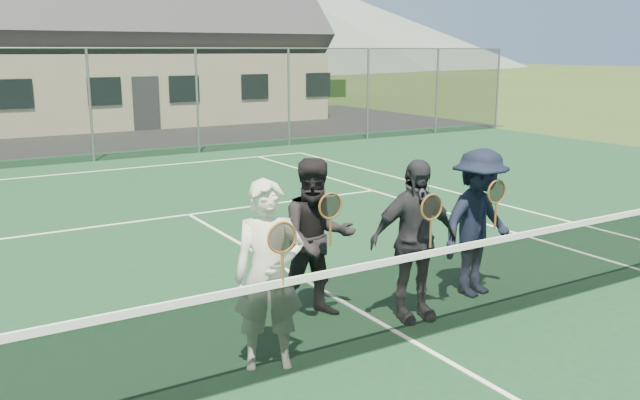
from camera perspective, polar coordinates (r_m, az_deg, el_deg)
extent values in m
plane|color=#2D4318|center=(25.57, -21.84, 5.00)|extent=(220.00, 220.00, 0.00)
cube|color=#14381E|center=(7.19, 7.71, -11.77)|extent=(30.00, 30.00, 0.02)
cube|color=black|center=(37.36, -25.14, 7.68)|extent=(40.00, 1.20, 1.10)
cone|color=#57685D|center=(116.32, -0.82, 14.53)|extent=(90.00, 90.00, 14.00)
cube|color=white|center=(17.69, -17.27, 2.43)|extent=(10.97, 0.06, 0.01)
cube|color=white|center=(12.54, -10.99, -1.22)|extent=(8.23, 0.06, 0.01)
cube|color=white|center=(7.19, 7.71, -11.66)|extent=(0.06, 12.80, 0.01)
cube|color=black|center=(7.01, 7.82, -8.26)|extent=(11.60, 0.02, 0.88)
cube|color=white|center=(6.87, 7.93, -4.75)|extent=(11.60, 0.03, 0.07)
cylinder|color=slate|center=(19.07, -18.79, 7.50)|extent=(0.07, 0.07, 3.00)
cylinder|color=slate|center=(19.95, -10.30, 8.15)|extent=(0.07, 0.07, 3.00)
cylinder|color=slate|center=(21.22, -2.65, 8.59)|extent=(0.07, 0.07, 3.00)
cylinder|color=slate|center=(22.81, 4.05, 8.85)|extent=(0.07, 0.07, 3.00)
cylinder|color=slate|center=(24.67, 9.81, 8.97)|extent=(0.07, 0.07, 3.00)
cylinder|color=slate|center=(26.73, 14.73, 9.01)|extent=(0.07, 0.07, 3.00)
cube|color=black|center=(19.07, -18.79, 7.50)|extent=(30.00, 0.03, 3.00)
cylinder|color=slate|center=(19.02, -19.11, 12.00)|extent=(30.00, 0.04, 0.04)
cube|color=beige|center=(30.22, -15.84, 9.12)|extent=(15.00, 8.00, 2.80)
cube|color=#2D2D33|center=(26.26, -14.42, 7.88)|extent=(1.00, 0.06, 2.00)
cube|color=black|center=(25.28, -24.36, 8.14)|extent=(1.20, 0.06, 1.00)
cube|color=black|center=(25.83, -17.70, 8.72)|extent=(1.20, 0.06, 1.00)
cube|color=black|center=(26.70, -11.37, 9.17)|extent=(1.20, 0.06, 1.00)
cube|color=black|center=(27.88, -5.50, 9.49)|extent=(1.20, 0.06, 1.00)
cube|color=black|center=(29.32, -0.15, 9.69)|extent=(1.20, 0.06, 1.00)
cylinder|color=#352213|center=(38.56, -22.52, 10.07)|extent=(0.22, 0.22, 3.85)
cylinder|color=#352313|center=(41.36, -8.51, 10.98)|extent=(0.22, 0.22, 3.85)
cylinder|color=#3B2215|center=(44.06, -1.18, 11.19)|extent=(0.22, 0.22, 3.85)
imported|color=beige|center=(6.30, -4.34, -6.37)|extent=(0.77, 0.65, 1.80)
torus|color=brown|center=(5.94, -3.22, -3.17)|extent=(0.29, 0.02, 0.29)
cylinder|color=black|center=(5.94, -3.22, -3.17)|extent=(0.25, 0.00, 0.25)
cylinder|color=brown|center=(6.02, -3.18, -5.74)|extent=(0.03, 0.03, 0.32)
imported|color=black|center=(7.45, -0.24, -3.32)|extent=(1.01, 0.86, 1.80)
torus|color=brown|center=(7.13, 0.88, -0.50)|extent=(0.29, 0.02, 0.29)
cylinder|color=black|center=(7.13, 0.88, -0.50)|extent=(0.25, 0.00, 0.25)
cylinder|color=brown|center=(7.19, 0.87, -2.67)|extent=(0.03, 0.03, 0.32)
imported|color=#24252A|center=(7.47, 7.91, -3.40)|extent=(1.11, 0.61, 1.80)
torus|color=brown|center=(7.17, 9.38, -0.59)|extent=(0.29, 0.02, 0.29)
cylinder|color=black|center=(7.17, 9.38, -0.59)|extent=(0.25, 0.00, 0.25)
cylinder|color=brown|center=(7.23, 9.30, -2.75)|extent=(0.03, 0.03, 0.32)
imported|color=black|center=(8.37, 13.18, -1.88)|extent=(1.25, 0.83, 1.80)
torus|color=brown|center=(8.09, 14.66, 0.67)|extent=(0.29, 0.02, 0.29)
cylinder|color=black|center=(8.09, 14.66, 0.67)|extent=(0.25, 0.00, 0.25)
cylinder|color=brown|center=(8.15, 14.56, -1.26)|extent=(0.03, 0.03, 0.32)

